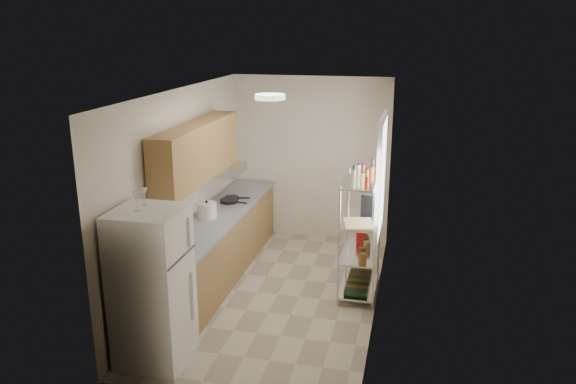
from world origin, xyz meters
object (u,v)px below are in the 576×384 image
refrigerator (152,287)px  rice_cooker (207,210)px  frying_pan_large (229,201)px  espresso_machine (368,201)px  cutting_board (358,224)px

refrigerator → rice_cooker: bearing=94.1°
frying_pan_large → espresso_machine: espresso_machine is taller
refrigerator → frying_pan_large: bearing=91.6°
rice_cooker → espresso_machine: (2.06, 0.43, 0.14)m
rice_cooker → frying_pan_large: bearing=85.2°
refrigerator → cutting_board: bearing=43.0°
frying_pan_large → cutting_board: 2.13m
refrigerator → espresso_machine: 3.04m
frying_pan_large → espresso_machine: 2.04m
refrigerator → frying_pan_large: size_ratio=6.42×
refrigerator → frying_pan_large: (-0.07, 2.61, 0.11)m
refrigerator → espresso_machine: refrigerator is taller
refrigerator → cutting_board: (1.87, 1.74, 0.21)m
rice_cooker → refrigerator: bearing=-85.9°
cutting_board → rice_cooker: bearing=175.6°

